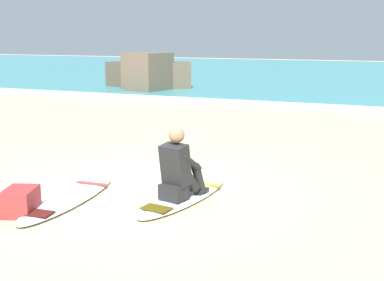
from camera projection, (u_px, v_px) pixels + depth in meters
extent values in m
plane|color=#CCB584|center=(139.00, 190.00, 7.30)|extent=(80.00, 80.00, 0.00)
cube|color=teal|center=(338.00, 74.00, 28.03)|extent=(80.00, 28.00, 0.10)
cube|color=white|center=(282.00, 106.00, 15.62)|extent=(80.00, 0.90, 0.11)
ellipsoid|color=white|center=(184.00, 197.00, 6.89)|extent=(0.81, 2.11, 0.07)
cube|color=gold|center=(205.00, 184.00, 7.37)|extent=(0.49, 0.17, 0.01)
cube|color=#4C400C|center=(156.00, 208.00, 6.33)|extent=(0.39, 0.29, 0.01)
cube|color=#232326|center=(174.00, 192.00, 6.65)|extent=(0.37, 0.33, 0.20)
cylinder|color=#232326|center=(176.00, 176.00, 6.82)|extent=(0.24, 0.43, 0.43)
cylinder|color=#232326|center=(185.00, 175.00, 7.00)|extent=(0.18, 0.28, 0.42)
cube|color=#232326|center=(188.00, 187.00, 7.09)|extent=(0.15, 0.24, 0.05)
cylinder|color=#232326|center=(188.00, 179.00, 6.70)|extent=(0.24, 0.43, 0.43)
cylinder|color=#232326|center=(198.00, 178.00, 6.86)|extent=(0.18, 0.28, 0.42)
cube|color=#232326|center=(202.00, 190.00, 6.95)|extent=(0.15, 0.24, 0.05)
cube|color=#232326|center=(175.00, 165.00, 6.61)|extent=(0.40, 0.37, 0.57)
sphere|color=#A37556|center=(177.00, 135.00, 6.55)|extent=(0.21, 0.21, 0.21)
cylinder|color=#232326|center=(174.00, 159.00, 6.80)|extent=(0.18, 0.41, 0.31)
cylinder|color=#232326|center=(191.00, 162.00, 6.64)|extent=(0.18, 0.41, 0.31)
ellipsoid|color=silver|center=(69.00, 198.00, 6.82)|extent=(0.67, 2.22, 0.07)
cube|color=red|center=(92.00, 183.00, 7.39)|extent=(0.48, 0.13, 0.01)
cube|color=#4A1311|center=(37.00, 213.00, 6.17)|extent=(0.38, 0.27, 0.01)
cube|color=brown|center=(175.00, 76.00, 20.16)|extent=(1.39, 1.33, 1.14)
cube|color=brown|center=(134.00, 75.00, 21.20)|extent=(1.92, 2.05, 1.09)
cube|color=brown|center=(148.00, 73.00, 19.52)|extent=(1.66, 1.80, 1.50)
cube|color=maroon|center=(20.00, 201.00, 6.31)|extent=(0.50, 0.57, 0.32)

